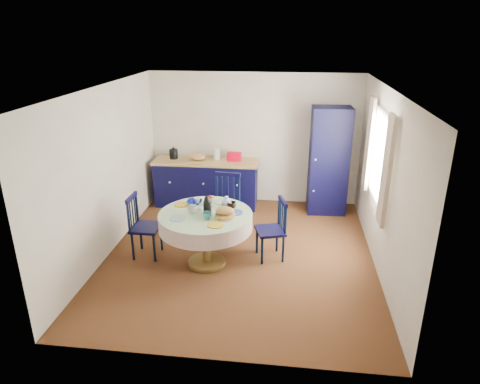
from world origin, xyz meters
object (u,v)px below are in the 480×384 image
object	(u,v)px
pantry_cabinet	(329,161)
chair_far	(226,205)
mug_c	(232,205)
dining_table	(206,222)
kitchen_counter	(206,182)
chair_left	(143,226)
mug_a	(193,209)
mug_d	(197,201)
mug_b	(207,216)
cobalt_bowl	(195,202)
chair_right	(273,229)

from	to	relation	value
pantry_cabinet	chair_far	world-z (taller)	pantry_cabinet
mug_c	dining_table	bearing A→B (deg)	-147.24
kitchen_counter	chair_far	world-z (taller)	kitchen_counter
dining_table	chair_left	size ratio (longest dim) A/B	1.38
mug_a	mug_d	world-z (taller)	mug_a
dining_table	mug_b	size ratio (longest dim) A/B	11.89
kitchen_counter	mug_a	distance (m)	2.26
mug_a	chair_left	bearing A→B (deg)	171.06
chair_left	mug_b	distance (m)	1.16
chair_far	mug_a	distance (m)	1.07
chair_far	mug_a	world-z (taller)	chair_far
mug_b	mug_d	bearing A→B (deg)	115.53
chair_far	cobalt_bowl	world-z (taller)	chair_far
chair_right	mug_c	world-z (taller)	chair_right
pantry_cabinet	mug_b	xyz separation A→B (m)	(-1.79, -2.36, -0.12)
pantry_cabinet	mug_d	world-z (taller)	pantry_cabinet
dining_table	pantry_cabinet	bearing A→B (deg)	49.81
chair_left	mug_c	bearing A→B (deg)	-86.70
kitchen_counter	mug_d	size ratio (longest dim) A/B	22.26
chair_far	mug_d	world-z (taller)	chair_far
chair_left	mug_d	distance (m)	0.89
pantry_cabinet	chair_right	size ratio (longest dim) A/B	2.11
chair_right	mug_b	distance (m)	1.08
chair_left	chair_right	world-z (taller)	chair_left
mug_b	mug_c	size ratio (longest dim) A/B	0.85
dining_table	mug_a	distance (m)	0.26
cobalt_bowl	mug_c	bearing A→B (deg)	-10.35
pantry_cabinet	chair_left	distance (m)	3.53
dining_table	mug_d	size ratio (longest dim) A/B	14.78
chair_far	chair_right	xyz separation A→B (m)	(0.81, -0.68, -0.06)
pantry_cabinet	cobalt_bowl	bearing A→B (deg)	-140.85
chair_right	mug_b	world-z (taller)	chair_right
pantry_cabinet	mug_d	size ratio (longest dim) A/B	21.83
mug_d	chair_left	bearing A→B (deg)	-165.24
mug_a	mug_b	world-z (taller)	same
kitchen_counter	mug_b	bearing A→B (deg)	-78.54
cobalt_bowl	dining_table	bearing A→B (deg)	-53.57
kitchen_counter	cobalt_bowl	world-z (taller)	kitchen_counter
mug_b	pantry_cabinet	bearing A→B (deg)	52.86
mug_a	kitchen_counter	bearing A→B (deg)	96.61
dining_table	chair_far	distance (m)	1.01
pantry_cabinet	mug_a	bearing A→B (deg)	-135.94
mug_d	mug_b	bearing A→B (deg)	-64.47
kitchen_counter	mug_b	world-z (taller)	kitchen_counter
chair_right	mug_a	distance (m)	1.23
dining_table	mug_b	world-z (taller)	dining_table
chair_right	dining_table	bearing A→B (deg)	-89.63
mug_b	mug_c	distance (m)	0.49
kitchen_counter	pantry_cabinet	bearing A→B (deg)	-1.49
kitchen_counter	chair_left	xyz separation A→B (m)	(-0.54, -2.09, 0.03)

